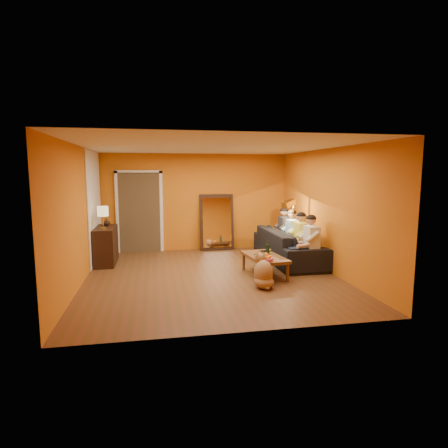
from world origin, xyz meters
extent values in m
cube|color=brown|center=(0.00, 0.00, 0.00)|extent=(5.00, 5.50, 0.00)
cube|color=white|center=(0.00, 0.00, 2.60)|extent=(5.00, 5.50, 0.00)
cube|color=#CF6818|center=(0.00, 2.75, 1.30)|extent=(5.00, 0.00, 2.60)
cube|color=#CF6818|center=(-2.50, 0.00, 1.30)|extent=(0.00, 5.50, 2.60)
cube|color=#CF6818|center=(2.50, 0.00, 1.30)|extent=(0.00, 5.50, 2.60)
cube|color=white|center=(-2.48, 1.75, 1.30)|extent=(0.02, 1.90, 2.58)
cube|color=#3F2D19|center=(-1.50, 2.83, 1.05)|extent=(1.06, 0.30, 2.10)
cube|color=white|center=(-2.07, 2.71, 1.05)|extent=(0.08, 0.06, 2.20)
cube|color=white|center=(-0.93, 2.71, 1.05)|extent=(0.08, 0.06, 2.20)
cube|color=white|center=(-1.50, 2.71, 2.12)|extent=(1.22, 0.06, 0.08)
cube|color=black|center=(0.55, 2.63, 0.76)|extent=(0.92, 0.27, 1.51)
cube|color=white|center=(0.55, 2.59, 0.76)|extent=(0.78, 0.21, 1.35)
cube|color=black|center=(-2.24, 1.55, 0.42)|extent=(0.44, 1.18, 0.85)
imported|color=black|center=(2.00, 0.97, 0.38)|extent=(2.58, 1.01, 0.75)
cylinder|color=black|center=(1.12, -0.21, 0.58)|extent=(0.07, 0.07, 0.31)
imported|color=#B27F3F|center=(1.19, -0.04, 0.47)|extent=(0.12, 0.12, 0.10)
imported|color=black|center=(1.25, 0.19, 0.43)|extent=(0.37, 0.30, 0.03)
imported|color=black|center=(0.89, -0.36, 0.43)|extent=(0.20, 0.26, 0.02)
imported|color=maroon|center=(0.90, -0.35, 0.45)|extent=(0.21, 0.28, 0.02)
imported|color=black|center=(0.89, -0.37, 0.48)|extent=(0.30, 0.31, 0.02)
imported|color=black|center=(-2.24, 1.80, 0.93)|extent=(0.16, 0.16, 0.17)
camera|label=1|loc=(-1.12, -7.33, 2.09)|focal=30.00mm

